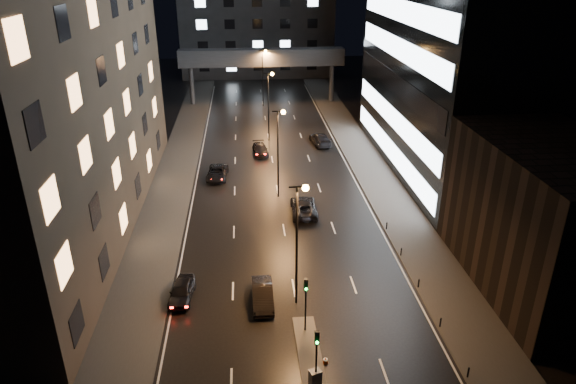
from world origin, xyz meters
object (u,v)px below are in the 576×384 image
Objects in this scene: car_toward_a at (304,207)px; utility_cabinet at (315,379)px; car_away_d at (260,149)px; car_toward_b at (320,139)px; car_away_c at (217,173)px; car_away_a at (182,291)px; car_away_b at (263,295)px.

car_toward_a is 4.42× the size of utility_cabinet.
car_away_d is 0.83× the size of car_toward_b.
car_toward_b is (8.86, 3.34, 0.14)m from car_away_d.
car_toward_b is at bearing 42.60° from car_away_c.
car_away_b is at bearing -4.13° from car_away_a.
car_away_b reaches higher than car_away_a.
car_away_c is 0.92× the size of car_toward_b.
car_toward_a reaches higher than car_away_b.
car_toward_b is (14.50, 11.54, 0.10)m from car_away_c.
car_away_b is at bearing 87.87° from utility_cabinet.
car_away_d is (7.50, 32.92, -0.04)m from car_away_a.
car_away_c is 4.05× the size of utility_cabinet.
car_toward_b reaches higher than car_away_c.
car_toward_b reaches higher than utility_cabinet.
car_away_b reaches higher than car_away_c.
utility_cabinet is at bearing 86.71° from car_toward_a.
car_toward_a is (3.89, -18.74, 0.11)m from car_away_d.
car_away_a reaches higher than utility_cabinet.
car_away_d is 9.47m from car_toward_b.
car_away_c is 0.92× the size of car_toward_a.
car_toward_a is 24.53m from utility_cabinet.
utility_cabinet is at bearing -93.26° from car_away_d.
car_away_b is at bearing 73.46° from car_toward_a.
car_away_c is (-4.51, 25.82, -0.04)m from car_away_b.
car_away_c is at bearing 91.38° from car_away_a.
car_away_b reaches higher than car_away_d.
car_away_a is 13.83m from utility_cabinet.
car_away_b is 26.21m from car_away_c.
car_away_c is 18.53m from car_toward_b.
car_away_a is 0.91× the size of car_away_d.
car_toward_a is 22.64m from car_toward_b.
car_away_d is (1.13, 34.02, -0.08)m from car_away_b.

